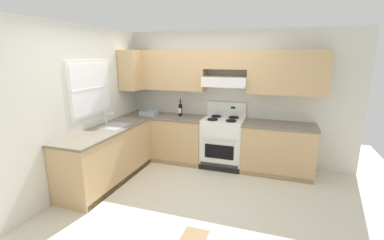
% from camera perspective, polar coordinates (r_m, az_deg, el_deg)
% --- Properties ---
extents(ground_plane, '(7.04, 7.04, 0.00)m').
position_cam_1_polar(ground_plane, '(4.33, -3.09, -15.10)').
color(ground_plane, beige).
extents(floor_accent_tile, '(0.30, 0.30, 0.01)m').
position_cam_1_polar(floor_accent_tile, '(3.44, 0.57, -23.51)').
color(floor_accent_tile, olive).
rests_on(floor_accent_tile, ground_plane).
extents(wall_back, '(4.68, 0.57, 2.55)m').
position_cam_1_polar(wall_back, '(5.18, 7.27, 6.86)').
color(wall_back, silver).
rests_on(wall_back, ground_plane).
extents(wall_left, '(0.47, 4.00, 2.55)m').
position_cam_1_polar(wall_left, '(4.87, -20.00, 4.10)').
color(wall_left, silver).
rests_on(wall_left, ground_plane).
extents(counter_back_run, '(3.60, 0.65, 0.91)m').
position_cam_1_polar(counter_back_run, '(5.18, 4.15, -4.76)').
color(counter_back_run, tan).
rests_on(counter_back_run, ground_plane).
extents(counter_left_run, '(0.63, 1.91, 1.13)m').
position_cam_1_polar(counter_left_run, '(4.70, -17.49, -7.17)').
color(counter_left_run, tan).
rests_on(counter_left_run, ground_plane).
extents(stove, '(0.76, 0.62, 1.20)m').
position_cam_1_polar(stove, '(5.13, 6.58, -4.66)').
color(stove, white).
rests_on(stove, ground_plane).
extents(wine_bottle, '(0.07, 0.07, 0.35)m').
position_cam_1_polar(wine_bottle, '(5.30, -2.50, 2.40)').
color(wine_bottle, black).
rests_on(wine_bottle, counter_back_run).
extents(bowl, '(0.34, 0.25, 0.08)m').
position_cam_1_polar(bowl, '(5.46, -9.12, 1.39)').
color(bowl, '#9EADB7').
rests_on(bowl, counter_back_run).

